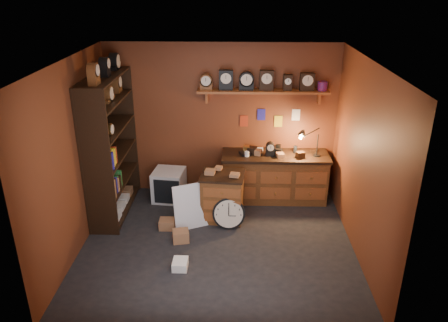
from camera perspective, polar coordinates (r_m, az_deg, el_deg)
floor at (r=6.65m, az=-0.85°, el=-10.71°), size 4.00×4.00×0.00m
room_shell at (r=5.97m, az=-0.47°, el=3.73°), size 4.02×3.62×2.71m
shelving_unit at (r=7.25m, az=-14.87°, el=2.54°), size 0.47×1.60×2.58m
workbench at (r=7.74m, az=6.63°, el=-1.74°), size 1.85×0.66×1.36m
low_cabinet at (r=7.09m, az=-0.20°, el=-4.43°), size 0.73×0.64×0.87m
big_round_clock at (r=6.91m, az=0.62°, el=-6.87°), size 0.51×0.17×0.51m
white_panel at (r=7.08m, az=-4.24°, el=-8.48°), size 0.57×0.37×0.74m
mini_fridge at (r=7.81m, az=-7.19°, el=-3.14°), size 0.58×0.60×0.55m
floor_box_a at (r=7.04m, az=-7.41°, el=-8.15°), size 0.25×0.21×0.15m
floor_box_b at (r=6.16m, az=-5.74°, el=-13.27°), size 0.20×0.24×0.12m
floor_box_c at (r=6.69m, az=-5.66°, el=-9.71°), size 0.27×0.24×0.18m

